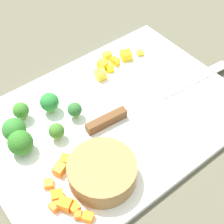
{
  "coord_description": "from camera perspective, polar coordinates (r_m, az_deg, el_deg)",
  "views": [
    {
      "loc": [
        0.24,
        0.31,
        0.47
      ],
      "look_at": [
        0.0,
        0.0,
        0.02
      ],
      "focal_mm": 54.02,
      "sensor_mm": 36.0,
      "label": 1
    }
  ],
  "objects": [
    {
      "name": "ground_plane",
      "position": [
        0.61,
        -0.0,
        -1.34
      ],
      "size": [
        4.0,
        4.0,
        0.0
      ],
      "primitive_type": "plane",
      "color": "#545140"
    },
    {
      "name": "cutting_board",
      "position": [
        0.61,
        -0.0,
        -0.98
      ],
      "size": [
        0.47,
        0.33,
        0.01
      ],
      "primitive_type": "cube",
      "color": "white",
      "rests_on": "ground_plane"
    },
    {
      "name": "prep_bowl",
      "position": [
        0.52,
        -1.67,
        -10.07
      ],
      "size": [
        0.11,
        0.11,
        0.03
      ],
      "primitive_type": "cylinder",
      "color": "olive",
      "rests_on": "cutting_board"
    },
    {
      "name": "chef_knife",
      "position": [
        0.61,
        4.2,
        0.96
      ],
      "size": [
        0.33,
        0.05,
        0.02
      ],
      "rotation": [
        0.0,
        0.0,
        3.05
      ],
      "color": "silver",
      "rests_on": "cutting_board"
    },
    {
      "name": "carrot_dice_0",
      "position": [
        0.53,
        -10.68,
        -11.82
      ],
      "size": [
        0.02,
        0.02,
        0.01
      ],
      "primitive_type": "cube",
      "rotation": [
        0.0,
        0.0,
        1.06
      ],
      "color": "orange",
      "rests_on": "cutting_board"
    },
    {
      "name": "carrot_dice_1",
      "position": [
        0.54,
        -8.89,
        -9.56
      ],
      "size": [
        0.02,
        0.02,
        0.02
      ],
      "primitive_type": "cube",
      "rotation": [
        0.0,
        0.0,
        2.01
      ],
      "color": "orange",
      "rests_on": "cutting_board"
    },
    {
      "name": "carrot_dice_2",
      "position": [
        0.55,
        -7.96,
        -8.01
      ],
      "size": [
        0.02,
        0.02,
        0.01
      ],
      "primitive_type": "cube",
      "rotation": [
        0.0,
        0.0,
        2.21
      ],
      "color": "orange",
      "rests_on": "cutting_board"
    },
    {
      "name": "carrot_dice_3",
      "position": [
        0.51,
        -9.57,
        -15.34
      ],
      "size": [
        0.02,
        0.02,
        0.01
      ],
      "primitive_type": "cube",
      "rotation": [
        0.0,
        0.0,
        1.78
      ],
      "color": "orange",
      "rests_on": "cutting_board"
    },
    {
      "name": "carrot_dice_4",
      "position": [
        0.52,
        -9.22,
        -13.85
      ],
      "size": [
        0.02,
        0.02,
        0.02
      ],
      "primitive_type": "cube",
      "rotation": [
        0.0,
        0.0,
        2.74
      ],
      "color": "orange",
      "rests_on": "cutting_board"
    },
    {
      "name": "carrot_dice_5",
      "position": [
        0.51,
        -6.39,
        -15.73
      ],
      "size": [
        0.01,
        0.02,
        0.01
      ],
      "primitive_type": "cube",
      "rotation": [
        0.0,
        0.0,
        3.13
      ],
      "color": "orange",
      "rests_on": "cutting_board"
    },
    {
      "name": "carrot_dice_6",
      "position": [
        0.5,
        -4.09,
        -17.29
      ],
      "size": [
        0.02,
        0.02,
        0.01
      ],
      "primitive_type": "cube",
      "rotation": [
        0.0,
        0.0,
        2.15
      ],
      "color": "orange",
      "rests_on": "cutting_board"
    },
    {
      "name": "carrot_dice_7",
      "position": [
        0.51,
        -7.95,
        -15.19
      ],
      "size": [
        0.02,
        0.03,
        0.02
      ],
      "primitive_type": "cube",
      "rotation": [
        0.0,
        0.0,
        0.55
      ],
      "color": "orange",
      "rests_on": "cutting_board"
    },
    {
      "name": "carrot_dice_8",
      "position": [
        0.5,
        -5.79,
        -16.97
      ],
      "size": [
        0.02,
        0.01,
        0.01
      ],
      "primitive_type": "cube",
      "rotation": [
        0.0,
        0.0,
        0.9
      ],
      "color": "orange",
      "rests_on": "cutting_board"
    },
    {
      "name": "pepper_dice_0",
      "position": [
        0.71,
        -0.8,
        9.56
      ],
      "size": [
        0.02,
        0.02,
        0.01
      ],
      "primitive_type": "cube",
      "rotation": [
        0.0,
        0.0,
        1.46
      ],
      "color": "yellow",
      "rests_on": "cutting_board"
    },
    {
      "name": "pepper_dice_1",
      "position": [
        0.69,
        -1.59,
        7.99
      ],
      "size": [
        0.02,
        0.02,
        0.02
      ],
      "primitive_type": "cube",
      "rotation": [
        0.0,
        0.0,
        0.35
      ],
      "color": "yellow",
      "rests_on": "cutting_board"
    },
    {
      "name": "pepper_dice_2",
      "position": [
        0.71,
        2.39,
        9.58
      ],
      "size": [
        0.03,
        0.03,
        0.02
      ],
      "primitive_type": "cube",
      "rotation": [
        0.0,
        0.0,
        1.15
      ],
      "color": "yellow",
      "rests_on": "cutting_board"
    },
    {
      "name": "pepper_dice_3",
      "position": [
        0.73,
        4.79,
        9.94
      ],
      "size": [
        0.02,
        0.02,
        0.01
      ],
      "primitive_type": "cube",
      "rotation": [
        0.0,
        0.0,
        2.76
      ],
      "color": "yellow",
      "rests_on": "cutting_board"
    },
    {
      "name": "pepper_dice_4",
      "position": [
        0.68,
        -0.35,
        7.33
      ],
      "size": [
        0.02,
        0.02,
        0.01
      ],
      "primitive_type": "cube",
      "rotation": [
        0.0,
        0.0,
        2.85
      ],
      "color": "yellow",
      "rests_on": "cutting_board"
    },
    {
      "name": "pepper_dice_5",
      "position": [
        0.67,
        -1.94,
        6.33
      ],
      "size": [
        0.02,
        0.02,
        0.02
      ],
      "primitive_type": "cube",
      "rotation": [
        0.0,
        0.0,
        2.97
      ],
      "color": "yellow",
      "rests_on": "cutting_board"
    },
    {
      "name": "pepper_dice_6",
      "position": [
        0.7,
        0.53,
        8.56
      ],
      "size": [
        0.01,
        0.02,
        0.01
      ],
      "primitive_type": "cube",
      "rotation": [
        0.0,
        0.0,
        0.14
      ],
      "color": "yellow",
      "rests_on": "cutting_board"
    },
    {
      "name": "broccoli_floret_0",
      "position": [
        0.59,
        -6.33,
        0.38
      ],
      "size": [
        0.03,
        0.03,
        0.03
      ],
      "color": "#8CB555",
      "rests_on": "cutting_board"
    },
    {
      "name": "broccoli_floret_1",
      "position": [
        0.61,
        -15.17,
        0.23
      ],
      "size": [
        0.03,
        0.03,
        0.04
      ],
      "color": "#98AE68",
      "rests_on": "cutting_board"
    },
    {
      "name": "broccoli_floret_2",
      "position": [
        0.61,
        -10.53,
        1.62
      ],
      "size": [
        0.03,
        0.03,
        0.04
      ],
      "color": "#82B558",
      "rests_on": "cutting_board"
    },
    {
      "name": "broccoli_floret_3",
      "position": [
        0.57,
        -9.36,
        -3.21
      ],
      "size": [
        0.03,
        0.03,
        0.03
      ],
      "color": "#93B265",
      "rests_on": "cutting_board"
    },
    {
      "name": "broccoli_floret_4",
      "position": [
        0.58,
        -16.22,
        -2.91
      ],
      "size": [
        0.04,
        0.04,
        0.04
      ],
      "color": "#93B268",
      "rests_on": "cutting_board"
    },
    {
      "name": "broccoli_floret_5",
      "position": [
        0.56,
        -15.24,
        -5.06
      ],
      "size": [
        0.04,
        0.04,
        0.04
      ],
      "color": "#80B762",
      "rests_on": "cutting_board"
    }
  ]
}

